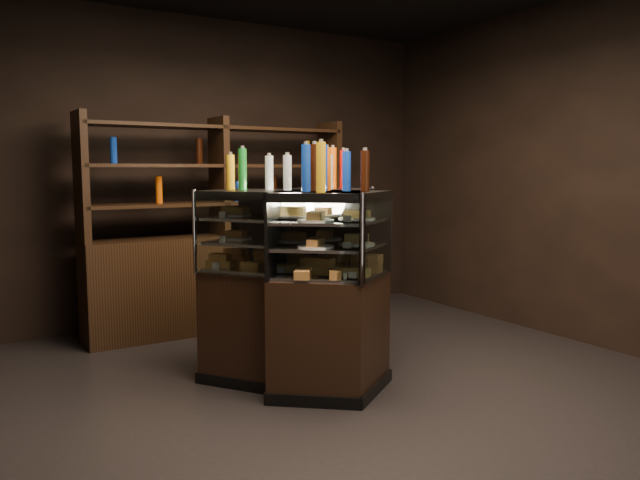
# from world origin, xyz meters

# --- Properties ---
(ground) EXTENTS (5.00, 5.00, 0.00)m
(ground) POSITION_xyz_m (0.00, 0.00, 0.00)
(ground) COLOR black
(ground) RESTS_ON ground
(room_shell) EXTENTS (5.02, 5.02, 3.01)m
(room_shell) POSITION_xyz_m (0.00, 0.00, 1.94)
(room_shell) COLOR black
(room_shell) RESTS_ON ground
(display_case) EXTENTS (1.52, 1.40, 1.38)m
(display_case) POSITION_xyz_m (-0.04, 0.33, 0.46)
(display_case) COLOR black
(display_case) RESTS_ON ground
(food_display) EXTENTS (1.11, 1.04, 0.43)m
(food_display) POSITION_xyz_m (-0.04, 0.32, 1.04)
(food_display) COLOR gold
(food_display) RESTS_ON display_case
(bottles_top) EXTENTS (0.94, 0.90, 0.30)m
(bottles_top) POSITION_xyz_m (-0.04, 0.33, 1.51)
(bottles_top) COLOR #D8590A
(bottles_top) RESTS_ON display_case
(potted_conifer) EXTENTS (0.40, 0.40, 0.85)m
(potted_conifer) POSITION_xyz_m (0.89, 1.41, 0.48)
(potted_conifer) COLOR black
(potted_conifer) RESTS_ON ground
(back_shelving) EXTENTS (2.54, 0.48, 2.00)m
(back_shelving) POSITION_xyz_m (-0.03, 2.05, 0.60)
(back_shelving) COLOR black
(back_shelving) RESTS_ON ground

